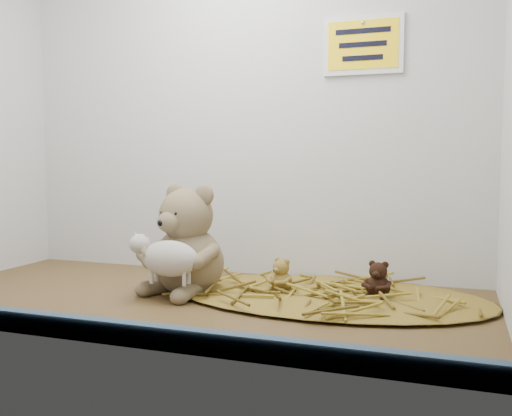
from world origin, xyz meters
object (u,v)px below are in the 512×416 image
(mini_teddy_tan, at_px, (282,273))
(mini_teddy_brown, at_px, (378,277))
(toy_lamb, at_px, (170,259))
(main_teddy, at_px, (188,239))

(mini_teddy_tan, distance_m, mini_teddy_brown, 0.20)
(toy_lamb, distance_m, mini_teddy_brown, 0.42)
(toy_lamb, distance_m, mini_teddy_tan, 0.24)
(main_teddy, bearing_deg, toy_lamb, -71.68)
(toy_lamb, xyz_separation_m, mini_teddy_tan, (0.20, 0.13, -0.04))
(main_teddy, height_order, toy_lamb, main_teddy)
(mini_teddy_tan, bearing_deg, main_teddy, -143.02)
(toy_lamb, height_order, mini_teddy_tan, toy_lamb)
(toy_lamb, bearing_deg, main_teddy, 90.00)
(main_teddy, relative_size, mini_teddy_tan, 3.34)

